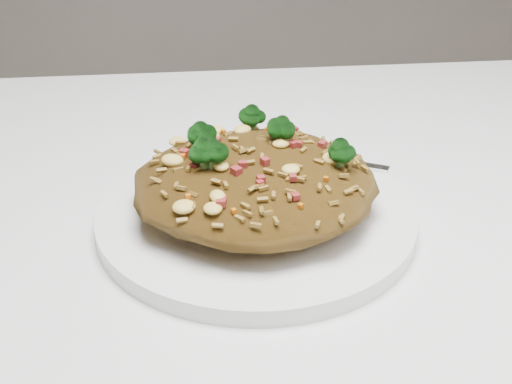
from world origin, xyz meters
The scene contains 4 objects.
dining_table centered at (0.00, 0.00, 0.66)m, with size 1.20×0.80×0.75m.
plate centered at (0.01, 0.06, 0.76)m, with size 0.24×0.24×0.01m, color white.
fried_rice centered at (0.01, 0.06, 0.79)m, with size 0.18×0.17×0.07m.
fork centered at (0.06, 0.14, 0.77)m, with size 0.15×0.08×0.00m.
Camera 1 is at (-0.04, -0.41, 1.05)m, focal length 50.00 mm.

